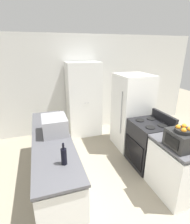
# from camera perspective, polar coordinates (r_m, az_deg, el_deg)

# --- Properties ---
(wall_back) EXTENTS (7.00, 0.06, 2.60)m
(wall_back) POSITION_cam_1_polar(r_m,az_deg,el_deg) (4.85, -5.71, 8.72)
(wall_back) COLOR silver
(wall_back) RESTS_ON ground_plane
(counter_left) EXTENTS (0.60, 2.42, 0.92)m
(counter_left) POSITION_cam_1_polar(r_m,az_deg,el_deg) (3.17, -13.33, -15.35)
(counter_left) COLOR silver
(counter_left) RESTS_ON ground_plane
(counter_right) EXTENTS (0.60, 0.79, 0.92)m
(counter_right) POSITION_cam_1_polar(r_m,az_deg,el_deg) (3.20, 24.78, -16.55)
(counter_right) COLOR silver
(counter_right) RESTS_ON ground_plane
(pantry_cabinet) EXTENTS (0.85, 0.59, 1.94)m
(pantry_cabinet) POSITION_cam_1_polar(r_m,az_deg,el_deg) (4.63, -3.71, 4.01)
(pantry_cabinet) COLOR silver
(pantry_cabinet) RESTS_ON ground_plane
(stove) EXTENTS (0.66, 0.72, 1.08)m
(stove) POSITION_cam_1_polar(r_m,az_deg,el_deg) (3.69, 17.00, -9.86)
(stove) COLOR black
(stove) RESTS_ON ground_plane
(refrigerator) EXTENTS (0.74, 0.78, 1.72)m
(refrigerator) POSITION_cam_1_polar(r_m,az_deg,el_deg) (4.14, 11.83, 0.05)
(refrigerator) COLOR white
(refrigerator) RESTS_ON ground_plane
(microwave) EXTENTS (0.40, 0.48, 0.29)m
(microwave) POSITION_cam_1_polar(r_m,az_deg,el_deg) (2.96, -13.03, -4.21)
(microwave) COLOR #939399
(microwave) RESTS_ON counter_left
(wine_bottle) EXTENTS (0.07, 0.07, 0.29)m
(wine_bottle) POSITION_cam_1_polar(r_m,az_deg,el_deg) (2.21, -10.12, -13.98)
(wine_bottle) COLOR black
(wine_bottle) RESTS_ON counter_left
(toaster_oven) EXTENTS (0.29, 0.38, 0.26)m
(toaster_oven) POSITION_cam_1_polar(r_m,az_deg,el_deg) (2.75, 25.99, -8.20)
(toaster_oven) COLOR black
(toaster_oven) RESTS_ON counter_right
(fruit_bowl) EXTENTS (0.23, 0.23, 0.10)m
(fruit_bowl) POSITION_cam_1_polar(r_m,az_deg,el_deg) (2.67, 26.94, -5.19)
(fruit_bowl) COLOR black
(fruit_bowl) RESTS_ON toaster_oven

